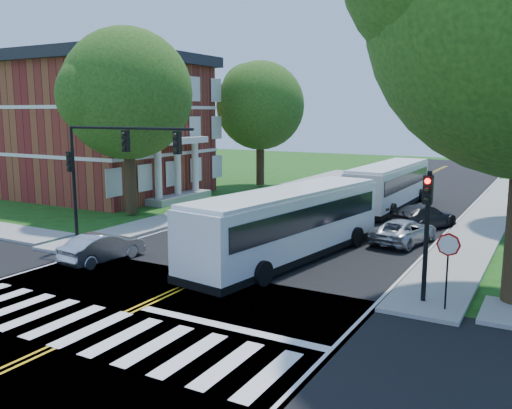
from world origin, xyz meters
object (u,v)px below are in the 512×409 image
Objects in this scene: bus_follow at (389,185)px; signal_ne at (427,219)px; dark_sedan at (423,217)px; bus_lead at (289,223)px; hatchback at (103,247)px; suv at (404,231)px; signal_nw at (108,159)px.

signal_ne is at bearing 109.73° from bus_follow.
bus_follow is 2.48× the size of dark_sedan.
hatchback is (-6.90, -4.23, -1.01)m from bus_lead.
bus_lead is 6.70m from suv.
bus_follow is 10.32m from suv.
signal_nw reaches higher than hatchback.
dark_sedan is (3.51, -5.69, -0.90)m from bus_follow.
signal_nw is 1.53× the size of dark_sedan.
signal_ne is at bearing -168.68° from hatchback.
hatchback is 0.82× the size of dark_sedan.
suv is at bearing 36.92° from signal_nw.
bus_lead is at bearing 89.89° from bus_follow.
bus_follow is 6.75m from dark_sedan.
signal_ne is 0.36× the size of bus_lead.
signal_nw reaches higher than bus_follow.
bus_lead reaches higher than hatchback.
signal_nw is 1.87× the size of hatchback.
signal_ne is at bearing 163.85° from bus_lead.
bus_lead reaches higher than bus_follow.
bus_lead is 2.63× the size of dark_sedan.
signal_nw is 1.63× the size of suv.
signal_ne is 13.62m from hatchback.
hatchback is at bearing 74.19° from dark_sedan.
signal_ne is (14.06, 0.01, -1.41)m from signal_nw.
signal_nw reaches higher than suv.
signal_ne is 0.38× the size of bus_follow.
hatchback is at bearing -61.44° from signal_nw.
bus_follow is at bearing 108.96° from signal_ne.
bus_follow reaches higher than dark_sedan.
signal_nw is at bearing 69.67° from dark_sedan.
suv is at bearing -131.52° from hatchback.
signal_ne reaches higher than suv.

